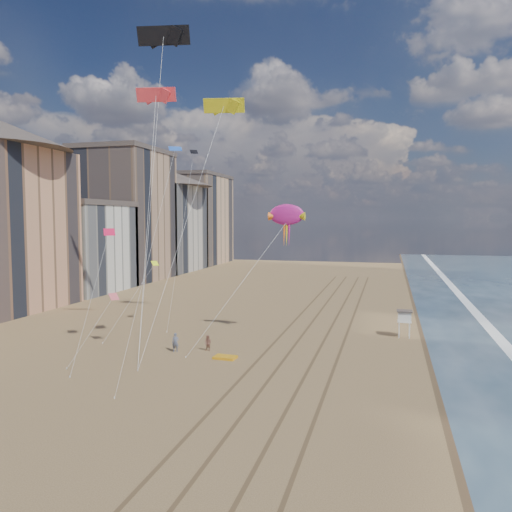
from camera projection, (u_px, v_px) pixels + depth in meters
The scene contains 12 objects.
ground at pixel (201, 443), 30.46m from camera, with size 260.00×260.00×0.00m, color brown.
wet_sand at pixel (453, 325), 64.06m from camera, with size 260.00×260.00×0.00m, color #42301E.
foam at pixel (489, 327), 62.97m from camera, with size 260.00×260.00×0.00m, color white.
tracks at pixel (314, 335), 58.69m from camera, with size 7.68×120.00×0.01m.
buildings at pixel (111, 219), 104.43m from camera, with size 34.72×131.35×29.00m.
lifeguard_stand at pixel (404, 317), 57.38m from camera, with size 1.72×1.72×3.11m.
grounded_kite at pixel (225, 357), 48.78m from camera, with size 2.16×1.38×0.25m, color orange.
show_kite at pixel (287, 215), 55.79m from camera, with size 6.11×5.60×18.50m.
kite_flyer_a at pixel (175, 342), 51.21m from camera, with size 0.71×0.47×1.95m, color slate.
kite_flyer_b at pixel (208, 343), 51.51m from camera, with size 0.81×0.63×1.66m, color brown.
parafoils at pixel (180, 69), 58.84m from camera, with size 12.68×9.12×10.19m.
small_kites at pixel (152, 207), 54.76m from camera, with size 10.81×19.16×17.73m.
Camera 1 is at (10.90, -27.62, 13.71)m, focal length 35.00 mm.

